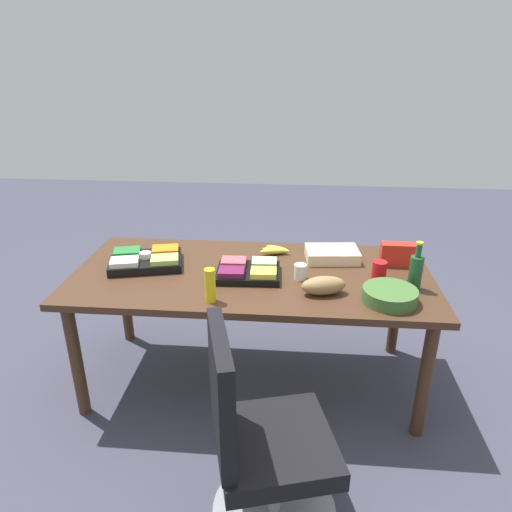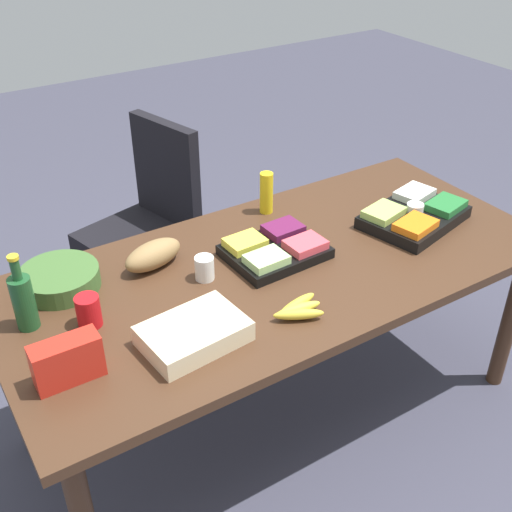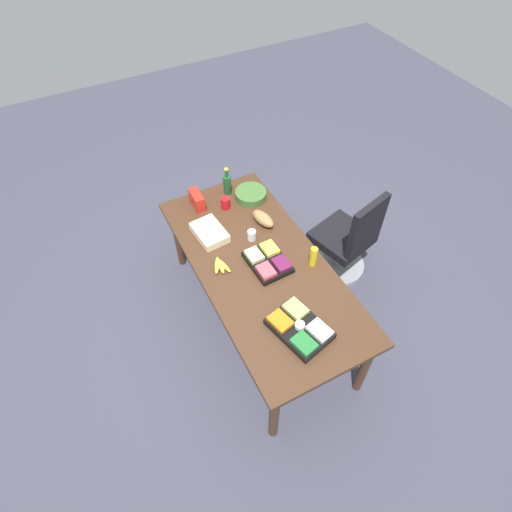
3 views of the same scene
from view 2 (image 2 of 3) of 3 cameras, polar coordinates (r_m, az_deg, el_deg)
ground_plane at (r=2.89m, az=1.80°, el=-13.48°), size 10.00×10.00×0.00m
conference_table at (r=2.44m, az=2.08°, el=-2.22°), size 2.09×0.97×0.77m
office_chair at (r=3.29m, az=-9.70°, el=1.02°), size 0.59×0.59×0.99m
bread_loaf at (r=2.38m, az=-9.19°, el=0.09°), size 0.26×0.16×0.10m
mustard_bottle at (r=2.70m, az=0.94°, el=5.68°), size 0.06×0.06×0.18m
sheet_cake at (r=2.02m, az=-5.60°, el=-6.92°), size 0.34×0.25×0.07m
banana_bunch at (r=2.13m, az=3.76°, el=-4.78°), size 0.20×0.14×0.04m
veggie_tray at (r=2.72m, az=13.97°, el=3.61°), size 0.48×0.39×0.09m
fruit_platter at (r=2.42m, az=1.71°, el=0.64°), size 0.37×0.29×0.07m
salad_bowl at (r=2.35m, az=-17.17°, el=-1.97°), size 0.33×0.33×0.07m
red_solo_cup at (r=2.14m, az=-14.77°, el=-4.80°), size 0.10×0.10×0.11m
wine_bottle at (r=2.16m, az=-20.11°, el=-3.75°), size 0.09×0.09×0.27m
chip_bag_red at (r=1.94m, az=-16.55°, el=-8.99°), size 0.20×0.08×0.14m
paper_cup at (r=2.30m, az=-4.64°, el=-1.08°), size 0.09×0.09×0.09m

